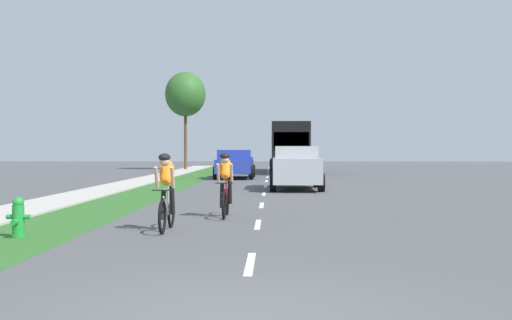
# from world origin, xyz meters

# --- Properties ---
(ground_plane) EXTENTS (120.00, 120.00, 0.00)m
(ground_plane) POSITION_xyz_m (0.00, 20.00, 0.00)
(ground_plane) COLOR #4C4C4F
(grass_verge) EXTENTS (2.19, 70.00, 0.01)m
(grass_verge) POSITION_xyz_m (-4.46, 20.00, 0.00)
(grass_verge) COLOR #2D6026
(grass_verge) RESTS_ON ground_plane
(sidewalk_concrete) EXTENTS (1.90, 70.00, 0.10)m
(sidewalk_concrete) POSITION_xyz_m (-6.50, 20.00, 0.00)
(sidewalk_concrete) COLOR #B2ADA3
(sidewalk_concrete) RESTS_ON ground_plane
(lane_markings_center) EXTENTS (0.12, 53.13, 0.01)m
(lane_markings_center) POSITION_xyz_m (0.00, 24.00, 0.00)
(lane_markings_center) COLOR white
(lane_markings_center) RESTS_ON ground_plane
(fire_hydrant_green) EXTENTS (0.44, 0.38, 0.76)m
(fire_hydrant_green) POSITION_xyz_m (-4.46, 5.53, 0.37)
(fire_hydrant_green) COLOR #1E8C33
(fire_hydrant_green) RESTS_ON ground_plane
(cyclist_lead) EXTENTS (0.42, 1.72, 1.58)m
(cyclist_lead) POSITION_xyz_m (-1.83, 6.52, 0.81)
(cyclist_lead) COLOR black
(cyclist_lead) RESTS_ON ground_plane
(cyclist_trailing) EXTENTS (0.42, 1.72, 1.58)m
(cyclist_trailing) POSITION_xyz_m (-0.82, 9.08, 0.81)
(cyclist_trailing) COLOR black
(cyclist_trailing) RESTS_ON ground_plane
(suv_silver) EXTENTS (2.15, 4.70, 1.79)m
(suv_silver) POSITION_xyz_m (1.29, 19.71, 0.95)
(suv_silver) COLOR #A5A8AD
(suv_silver) RESTS_ON ground_plane
(pickup_blue) EXTENTS (2.22, 5.10, 1.64)m
(pickup_blue) POSITION_xyz_m (-1.85, 29.44, 0.83)
(pickup_blue) COLOR #23389E
(pickup_blue) RESTS_ON ground_plane
(bus_black) EXTENTS (2.78, 11.60, 3.48)m
(bus_black) POSITION_xyz_m (1.51, 39.08, 1.98)
(bus_black) COLOR black
(bus_black) RESTS_ON ground_plane
(street_tree_far) EXTENTS (3.31, 3.31, 8.02)m
(street_tree_far) POSITION_xyz_m (-6.82, 44.31, 6.17)
(street_tree_far) COLOR brown
(street_tree_far) RESTS_ON ground_plane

